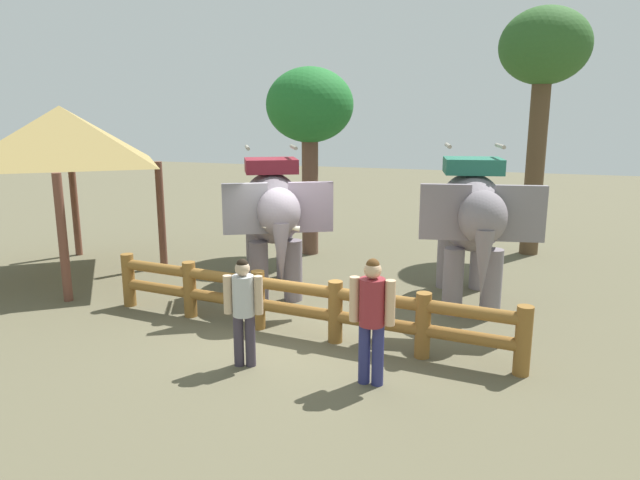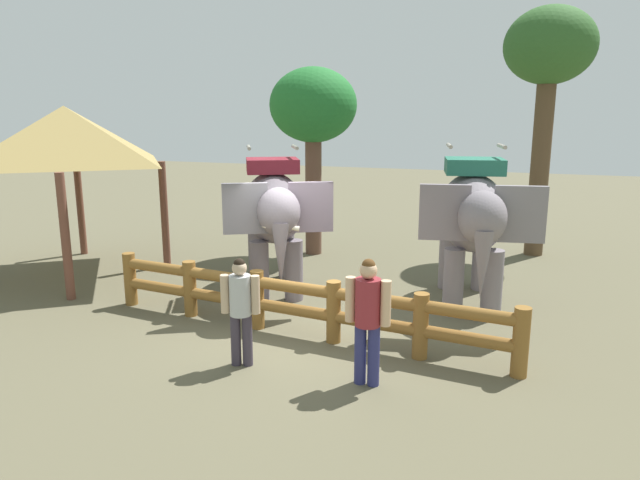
% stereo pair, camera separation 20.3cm
% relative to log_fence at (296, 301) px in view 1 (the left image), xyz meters
% --- Properties ---
extents(ground_plane, '(60.00, 60.00, 0.00)m').
position_rel_log_fence_xyz_m(ground_plane, '(-0.00, 0.09, -0.60)').
color(ground_plane, brown).
extents(log_fence, '(7.58, 1.03, 1.05)m').
position_rel_log_fence_xyz_m(log_fence, '(0.00, 0.00, 0.00)').
color(log_fence, brown).
rests_on(log_fence, ground).
extents(elephant_near_left, '(2.86, 3.60, 3.08)m').
position_rel_log_fence_xyz_m(elephant_near_left, '(-1.32, 2.13, 1.13)').
color(elephant_near_left, slate).
rests_on(elephant_near_left, ground).
extents(elephant_center, '(2.24, 3.75, 3.15)m').
position_rel_log_fence_xyz_m(elephant_center, '(2.65, 2.64, 1.17)').
color(elephant_center, gray).
rests_on(elephant_center, ground).
extents(tourist_woman_in_black, '(0.65, 0.36, 1.82)m').
position_rel_log_fence_xyz_m(tourist_woman_in_black, '(1.66, -1.37, 0.45)').
color(tourist_woman_in_black, navy).
rests_on(tourist_woman_in_black, ground).
extents(tourist_man_in_blue, '(0.57, 0.39, 1.67)m').
position_rel_log_fence_xyz_m(tourist_man_in_blue, '(-0.29, -1.40, 0.36)').
color(tourist_man_in_blue, '#38313E').
rests_on(tourist_man_in_blue, ground).
extents(thatched_shelter, '(4.37, 4.37, 3.89)m').
position_rel_log_fence_xyz_m(thatched_shelter, '(-6.31, 1.86, 2.61)').
color(thatched_shelter, brown).
rests_on(thatched_shelter, ground).
extents(tree_far_left, '(2.26, 2.26, 4.89)m').
position_rel_log_fence_xyz_m(tree_far_left, '(-1.74, 5.64, 3.19)').
color(tree_far_left, brown).
rests_on(tree_far_left, ground).
extents(tree_back_center, '(2.26, 2.26, 6.34)m').
position_rel_log_fence_xyz_m(tree_back_center, '(3.88, 7.51, 4.48)').
color(tree_back_center, brown).
rests_on(tree_back_center, ground).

